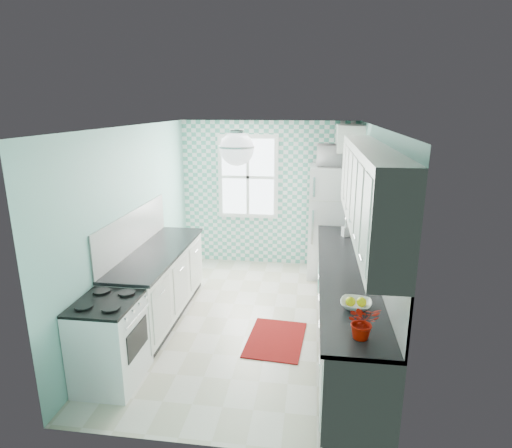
# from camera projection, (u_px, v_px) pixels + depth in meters

# --- Properties ---
(floor) EXTENTS (3.00, 4.40, 0.02)m
(floor) POSITION_uv_depth(u_px,v_px,m) (250.00, 320.00, 5.66)
(floor) COLOR beige
(floor) RESTS_ON ground
(ceiling) EXTENTS (3.00, 4.40, 0.02)m
(ceiling) POSITION_uv_depth(u_px,v_px,m) (249.00, 126.00, 4.99)
(ceiling) COLOR white
(ceiling) RESTS_ON wall_back
(wall_back) EXTENTS (3.00, 0.02, 2.50)m
(wall_back) POSITION_uv_depth(u_px,v_px,m) (268.00, 194.00, 7.43)
(wall_back) COLOR #83C3B7
(wall_back) RESTS_ON floor
(wall_front) EXTENTS (3.00, 0.02, 2.50)m
(wall_front) POSITION_uv_depth(u_px,v_px,m) (205.00, 310.00, 3.22)
(wall_front) COLOR #83C3B7
(wall_front) RESTS_ON floor
(wall_left) EXTENTS (0.02, 4.40, 2.50)m
(wall_left) POSITION_uv_depth(u_px,v_px,m) (134.00, 225.00, 5.52)
(wall_left) COLOR #83C3B7
(wall_left) RESTS_ON floor
(wall_right) EXTENTS (0.02, 4.40, 2.50)m
(wall_right) POSITION_uv_depth(u_px,v_px,m) (374.00, 234.00, 5.13)
(wall_right) COLOR #83C3B7
(wall_right) RESTS_ON floor
(accent_wall) EXTENTS (3.00, 0.01, 2.50)m
(accent_wall) POSITION_uv_depth(u_px,v_px,m) (268.00, 194.00, 7.41)
(accent_wall) COLOR #54AD95
(accent_wall) RESTS_ON wall_back
(window) EXTENTS (1.04, 0.05, 1.44)m
(window) POSITION_uv_depth(u_px,v_px,m) (248.00, 177.00, 7.35)
(window) COLOR white
(window) RESTS_ON wall_back
(backsplash_right) EXTENTS (0.02, 3.60, 0.51)m
(backsplash_right) POSITION_uv_depth(u_px,v_px,m) (376.00, 249.00, 4.76)
(backsplash_right) COLOR white
(backsplash_right) RESTS_ON wall_right
(backsplash_left) EXTENTS (0.02, 2.15, 0.51)m
(backsplash_left) POSITION_uv_depth(u_px,v_px,m) (134.00, 231.00, 5.46)
(backsplash_left) COLOR white
(backsplash_left) RESTS_ON wall_left
(upper_cabinets_right) EXTENTS (0.33, 3.20, 0.90)m
(upper_cabinets_right) POSITION_uv_depth(u_px,v_px,m) (368.00, 190.00, 4.40)
(upper_cabinets_right) COLOR white
(upper_cabinets_right) RESTS_ON wall_right
(upper_cabinet_fridge) EXTENTS (0.40, 0.74, 0.40)m
(upper_cabinet_fridge) POSITION_uv_depth(u_px,v_px,m) (349.00, 138.00, 6.63)
(upper_cabinet_fridge) COLOR white
(upper_cabinet_fridge) RESTS_ON wall_right
(ceiling_light) EXTENTS (0.34, 0.34, 0.35)m
(ceiling_light) POSITION_uv_depth(u_px,v_px,m) (237.00, 148.00, 4.27)
(ceiling_light) COLOR silver
(ceiling_light) RESTS_ON ceiling
(base_cabinets_right) EXTENTS (0.60, 3.60, 0.90)m
(base_cabinets_right) POSITION_uv_depth(u_px,v_px,m) (346.00, 308.00, 5.00)
(base_cabinets_right) COLOR white
(base_cabinets_right) RESTS_ON floor
(countertop_right) EXTENTS (0.63, 3.60, 0.04)m
(countertop_right) POSITION_uv_depth(u_px,v_px,m) (347.00, 271.00, 4.88)
(countertop_right) COLOR black
(countertop_right) RESTS_ON base_cabinets_right
(base_cabinets_left) EXTENTS (0.60, 2.15, 0.90)m
(base_cabinets_left) POSITION_uv_depth(u_px,v_px,m) (159.00, 286.00, 5.62)
(base_cabinets_left) COLOR white
(base_cabinets_left) RESTS_ON floor
(countertop_left) EXTENTS (0.63, 2.15, 0.04)m
(countertop_left) POSITION_uv_depth(u_px,v_px,m) (158.00, 252.00, 5.50)
(countertop_left) COLOR black
(countertop_left) RESTS_ON base_cabinets_left
(fridge) EXTENTS (0.79, 0.78, 1.82)m
(fridge) POSITION_uv_depth(u_px,v_px,m) (333.00, 221.00, 6.98)
(fridge) COLOR silver
(fridge) RESTS_ON floor
(stove) EXTENTS (0.59, 0.73, 0.88)m
(stove) POSITION_uv_depth(u_px,v_px,m) (110.00, 340.00, 4.30)
(stove) COLOR white
(stove) RESTS_ON floor
(sink) EXTENTS (0.45, 0.38, 0.53)m
(sink) POSITION_uv_depth(u_px,v_px,m) (343.00, 243.00, 5.81)
(sink) COLOR silver
(sink) RESTS_ON countertop_right
(rug) EXTENTS (0.73, 0.99, 0.01)m
(rug) POSITION_uv_depth(u_px,v_px,m) (276.00, 339.00, 5.17)
(rug) COLOR #65050B
(rug) RESTS_ON floor
(dish_towel) EXTENTS (0.02, 0.22, 0.32)m
(dish_towel) POSITION_uv_depth(u_px,v_px,m) (319.00, 279.00, 5.77)
(dish_towel) COLOR #599E87
(dish_towel) RESTS_ON base_cabinets_right
(fruit_bowl) EXTENTS (0.33, 0.33, 0.07)m
(fruit_bowl) POSITION_uv_depth(u_px,v_px,m) (356.00, 304.00, 3.92)
(fruit_bowl) COLOR silver
(fruit_bowl) RESTS_ON countertop_right
(potted_plant) EXTENTS (0.31, 0.29, 0.29)m
(potted_plant) POSITION_uv_depth(u_px,v_px,m) (363.00, 322.00, 3.39)
(potted_plant) COLOR #AE2423
(potted_plant) RESTS_ON countertop_right
(soap_bottle) EXTENTS (0.12, 0.12, 0.21)m
(soap_bottle) POSITION_uv_depth(u_px,v_px,m) (346.00, 229.00, 6.06)
(soap_bottle) COLOR silver
(soap_bottle) RESTS_ON countertop_right
(microwave) EXTENTS (0.61, 0.42, 0.33)m
(microwave) POSITION_uv_depth(u_px,v_px,m) (336.00, 155.00, 6.69)
(microwave) COLOR silver
(microwave) RESTS_ON fridge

